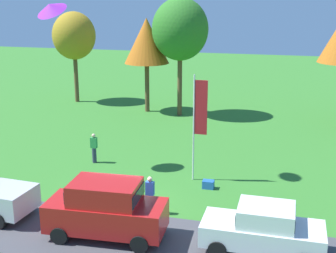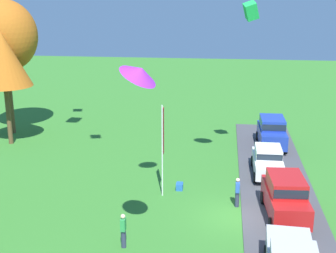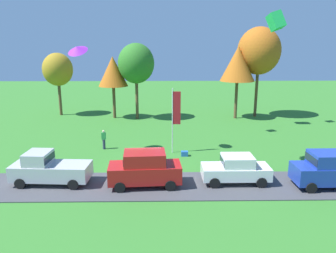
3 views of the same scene
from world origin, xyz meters
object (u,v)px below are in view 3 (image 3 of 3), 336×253
car_suv_far_end (145,167)px  car_sedan_mid_row (236,168)px  kite_delta_high_left (77,49)px  car_pickup_by_flagpole (48,168)px  flag_banner (175,112)px  tree_right_of_center (113,72)px  person_beside_suv (161,160)px  person_watching_sky (104,139)px  cooler_box (185,154)px  kite_box_over_trees (276,21)px  car_suv_near_entrance (330,168)px  tree_left_of_center (259,51)px  tree_far_right (238,64)px  tree_lone_near (136,64)px  tree_center_back (58,70)px

car_suv_far_end → car_sedan_mid_row: 5.98m
kite_delta_high_left → car_pickup_by_flagpole: bearing=-97.6°
flag_banner → kite_delta_high_left: kite_delta_high_left is taller
car_pickup_by_flagpole → tree_right_of_center: tree_right_of_center is taller
person_beside_suv → person_watching_sky: size_ratio=1.00×
car_sedan_mid_row → cooler_box: 6.30m
tree_right_of_center → car_suv_far_end: bearing=-76.7°
person_beside_suv → flag_banner: 5.19m
person_watching_sky → kite_box_over_trees: 16.64m
car_suv_near_entrance → tree_left_of_center: bearing=87.0°
car_pickup_by_flagpole → car_suv_near_entrance: bearing=-2.6°
car_suv_far_end → person_beside_suv: size_ratio=2.76×
car_pickup_by_flagpole → person_watching_sky: bearing=72.5°
car_suv_far_end → tree_far_right: 23.03m
kite_delta_high_left → kite_box_over_trees: bearing=-19.2°
tree_left_of_center → flag_banner: tree_left_of_center is taller
tree_far_right → kite_box_over_trees: bearing=-95.9°
tree_lone_near → kite_delta_high_left: size_ratio=5.77×
tree_lone_near → tree_center_back: bearing=166.4°
car_suv_far_end → tree_far_right: tree_far_right is taller
person_watching_sky → tree_lone_near: size_ratio=0.19×
car_suv_near_entrance → flag_banner: flag_banner is taller
tree_left_of_center → car_pickup_by_flagpole: bearing=-133.2°
car_suv_near_entrance → tree_right_of_center: size_ratio=0.61×
car_suv_far_end → person_watching_sky: car_suv_far_end is taller
car_suv_near_entrance → tree_left_of_center: tree_left_of_center is taller
car_suv_far_end → tree_lone_near: bearing=95.7°
person_watching_sky → tree_center_back: (-8.05, 14.41, 4.94)m
flag_banner → car_suv_far_end: bearing=-107.9°
car_sedan_mid_row → person_beside_suv: (-4.96, 2.06, -0.16)m
tree_far_right → cooler_box: tree_far_right is taller
person_beside_suv → flag_banner: (1.19, 4.33, 2.59)m
car_sedan_mid_row → car_suv_near_entrance: 5.88m
car_suv_far_end → tree_left_of_center: tree_left_of_center is taller
car_pickup_by_flagpole → person_beside_suv: (7.32, 1.99, -0.23)m
person_beside_suv → car_suv_near_entrance: bearing=-14.6°
car_suv_near_entrance → kite_box_over_trees: kite_box_over_trees is taller
car_suv_far_end → car_suv_near_entrance: same height
tree_lone_near → flag_banner: 14.04m
flag_banner → kite_delta_high_left: 9.23m
tree_right_of_center → kite_delta_high_left: kite_delta_high_left is taller
flag_banner → tree_far_right: bearing=58.8°
cooler_box → kite_box_over_trees: (5.38, -4.03, 10.15)m
car_sedan_mid_row → car_suv_near_entrance: bearing=-7.4°
kite_box_over_trees → cooler_box: bearing=143.2°
tree_lone_near → tree_far_right: bearing=0.7°
tree_right_of_center → tree_left_of_center: tree_left_of_center is taller
car_pickup_by_flagpole → person_beside_suv: car_pickup_by_flagpole is taller
car_pickup_by_flagpole → kite_box_over_trees: (14.63, 1.37, 9.25)m
tree_center_back → tree_right_of_center: size_ratio=1.05×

